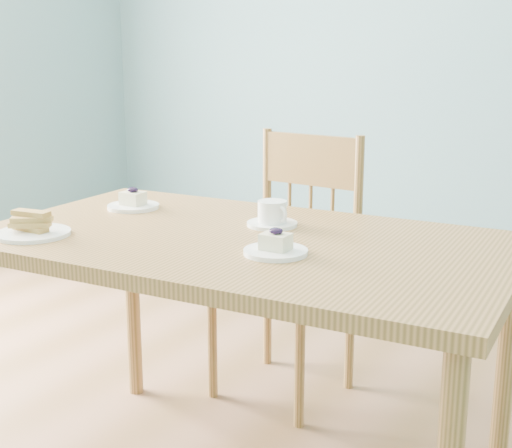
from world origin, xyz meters
name	(u,v)px	position (x,y,z in m)	size (l,w,h in m)	color
room	(167,12)	(0.00, 0.00, 1.35)	(5.01, 5.01, 2.71)	brown
dining_table	(242,264)	(0.28, -0.05, 0.69)	(1.48, 0.93, 0.76)	#A1703D
dining_chair	(289,264)	(0.06, 0.58, 0.49)	(0.46, 0.44, 0.96)	#A1703D
cheesecake_plate_near	(276,247)	(0.44, -0.15, 0.78)	(0.16, 0.16, 0.07)	white
cheesecake_plate_far	(133,203)	(-0.21, 0.06, 0.78)	(0.16, 0.16, 0.07)	white
coffee_cup	(272,215)	(0.28, 0.10, 0.79)	(0.14, 0.14, 0.07)	white
biscotti_plate	(33,228)	(-0.20, -0.34, 0.78)	(0.20, 0.20, 0.06)	white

